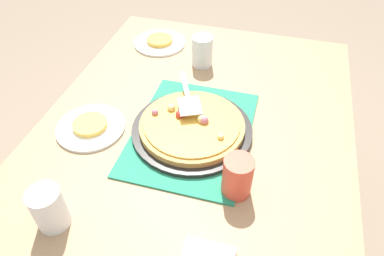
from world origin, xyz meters
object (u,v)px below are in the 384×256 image
Objects in this scene: cup_far at (237,177)px; cup_near at (202,51)px; plate_far_right at (91,127)px; served_slice_right at (90,124)px; cup_corner at (49,208)px; served_slice_left at (160,40)px; pizza_pan at (192,130)px; pizza at (192,125)px; plate_near_left at (160,43)px; pizza_server at (188,96)px.

cup_near is at bearing 22.73° from cup_far.
served_slice_right reaches higher than plate_far_right.
served_slice_left is at bearing 2.11° from cup_corner.
pizza_pan reaches higher than plate_far_right.
served_slice_left is 0.92× the size of cup_far.
cup_far is (-0.12, -0.49, 0.06)m from plate_far_right.
served_slice_right is 0.51m from cup_far.
cup_corner is (-0.22, 0.42, 0.00)m from cup_far.
pizza is 0.57m from plate_near_left.
pizza is 2.75× the size of cup_far.
pizza_pan is at bearing -77.96° from plate_far_right.
plate_near_left is 2.00× the size of served_slice_left.
pizza is at bearing -77.84° from served_slice_right.
cup_near is at bearing 5.03° from pizza_server.
served_slice_left is 0.82m from cup_far.
plate_far_right is 1.83× the size of cup_corner.
cup_far is at bearing -146.23° from served_slice_left.
cup_near is (0.45, -0.25, 0.04)m from served_slice_right.
cup_near is (0.39, 0.06, 0.03)m from pizza.
cup_corner is at bearing 157.22° from pizza_server.
served_slice_left is 0.56m from served_slice_right.
cup_corner reaches higher than pizza.
pizza_pan is 1.15× the size of pizza.
plate_near_left is at bearing 29.55° from pizza.
pizza reaches higher than served_slice_left.
pizza reaches higher than plate_near_left.
plate_near_left is 1.83× the size of cup_near.
plate_near_left is 0.90m from cup_corner.
pizza is at bearing 48.15° from pizza_pan.
cup_far is (-0.68, -0.45, 0.06)m from plate_near_left.
plate_far_right is (-0.07, 0.32, -0.03)m from pizza.
cup_corner reaches higher than served_slice_right.
cup_near reaches higher than pizza_pan.
served_slice_left is (0.49, 0.28, 0.01)m from pizza_pan.
cup_near is 1.00× the size of cup_corner.
plate_far_right is at bearing 12.29° from cup_corner.
pizza is at bearing 43.12° from cup_far.
pizza reaches higher than plate_far_right.
plate_near_left is (0.49, 0.28, -0.03)m from pizza.
cup_corner is 0.53m from pizza_server.
cup_corner reaches higher than plate_near_left.
cup_far reaches higher than plate_near_left.
pizza_pan is 0.47m from cup_corner.
pizza_pan reaches higher than plate_near_left.
plate_near_left and plate_far_right have the same top height.
served_slice_right is 0.92× the size of cup_near.
plate_near_left is at bearing -4.08° from served_slice_right.
pizza is 1.50× the size of plate_far_right.
served_slice_left reaches higher than pizza_pan.
cup_near is at bearing -29.17° from served_slice_right.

